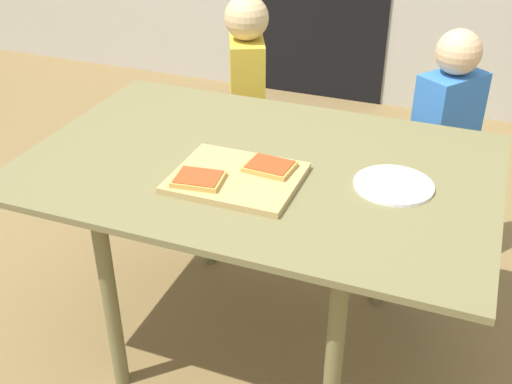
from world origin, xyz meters
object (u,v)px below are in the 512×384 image
object	(u,v)px
child_left	(247,96)
child_right	(443,141)
plate_white_right	(394,184)
pizza_slice_far_right	(270,166)
dining_table	(259,185)
pizza_slice_near_left	(198,179)
cutting_board	(236,178)

from	to	relation	value
child_left	child_right	size ratio (longest dim) A/B	1.03
plate_white_right	child_left	world-z (taller)	child_left
pizza_slice_far_right	child_left	size ratio (longest dim) A/B	0.14
pizza_slice_far_right	plate_white_right	distance (m)	0.36
plate_white_right	child_left	xyz separation A→B (m)	(-0.75, 0.76, -0.13)
dining_table	child_right	xyz separation A→B (m)	(0.49, 0.69, -0.08)
dining_table	pizza_slice_near_left	xyz separation A→B (m)	(-0.11, -0.20, 0.11)
pizza_slice_far_right	plate_white_right	xyz separation A→B (m)	(0.35, 0.07, -0.02)
child_left	plate_white_right	bearing A→B (deg)	-45.25
dining_table	child_right	world-z (taller)	child_right
dining_table	child_left	size ratio (longest dim) A/B	1.39
cutting_board	child_left	size ratio (longest dim) A/B	0.35
cutting_board	pizza_slice_far_right	xyz separation A→B (m)	(0.08, 0.07, 0.02)
cutting_board	pizza_slice_far_right	world-z (taller)	pizza_slice_far_right
plate_white_right	pizza_slice_far_right	bearing A→B (deg)	-169.35
dining_table	cutting_board	xyz separation A→B (m)	(-0.02, -0.13, 0.09)
child_left	cutting_board	bearing A→B (deg)	-69.94
pizza_slice_near_left	child_left	xyz separation A→B (m)	(-0.24, 0.97, -0.15)
dining_table	cutting_board	bearing A→B (deg)	-98.67
cutting_board	pizza_slice_near_left	world-z (taller)	pizza_slice_near_left
dining_table	child_right	bearing A→B (deg)	54.68
cutting_board	pizza_slice_near_left	bearing A→B (deg)	-139.95
cutting_board	child_right	xyz separation A→B (m)	(0.51, 0.82, -0.17)
cutting_board	child_right	world-z (taller)	child_right
child_right	pizza_slice_near_left	bearing A→B (deg)	-123.67
plate_white_right	child_left	size ratio (longest dim) A/B	0.22
pizza_slice_near_left	plate_white_right	size ratio (longest dim) A/B	0.66
pizza_slice_far_right	cutting_board	bearing A→B (deg)	-138.12
pizza_slice_near_left	plate_white_right	world-z (taller)	pizza_slice_near_left
cutting_board	dining_table	bearing A→B (deg)	81.33
plate_white_right	child_right	bearing A→B (deg)	83.25
pizza_slice_near_left	child_right	bearing A→B (deg)	56.33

